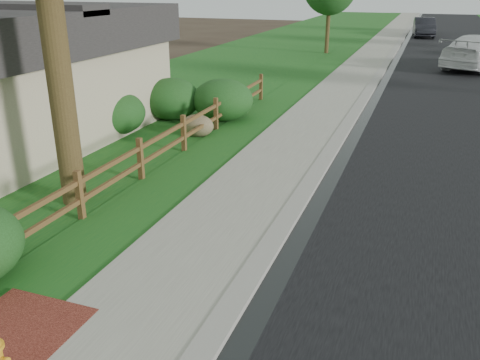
% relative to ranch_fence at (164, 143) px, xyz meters
% --- Properties ---
extents(ground, '(120.00, 120.00, 0.00)m').
position_rel_ranch_fence_xyz_m(ground, '(3.60, -6.40, -0.62)').
color(ground, '#36281D').
extents(road, '(8.00, 90.00, 0.02)m').
position_rel_ranch_fence_xyz_m(road, '(8.20, 28.60, -0.61)').
color(road, black).
rests_on(road, ground).
extents(curb, '(0.40, 90.00, 0.12)m').
position_rel_ranch_fence_xyz_m(curb, '(4.00, 28.60, -0.56)').
color(curb, gray).
rests_on(curb, ground).
extents(wet_gutter, '(0.50, 90.00, 0.00)m').
position_rel_ranch_fence_xyz_m(wet_gutter, '(4.35, 28.60, -0.60)').
color(wet_gutter, black).
rests_on(wet_gutter, road).
extents(sidewalk, '(2.20, 90.00, 0.10)m').
position_rel_ranch_fence_xyz_m(sidewalk, '(2.70, 28.60, -0.57)').
color(sidewalk, gray).
rests_on(sidewalk, ground).
extents(grass_strip, '(1.60, 90.00, 0.06)m').
position_rel_ranch_fence_xyz_m(grass_strip, '(0.80, 28.60, -0.59)').
color(grass_strip, '#17521D').
rests_on(grass_strip, ground).
extents(lawn_near, '(9.00, 90.00, 0.04)m').
position_rel_ranch_fence_xyz_m(lawn_near, '(-4.40, 28.60, -0.60)').
color(lawn_near, '#17521D').
rests_on(lawn_near, ground).
extents(ranch_fence, '(0.12, 16.92, 1.10)m').
position_rel_ranch_fence_xyz_m(ranch_fence, '(0.00, 0.00, 0.00)').
color(ranch_fence, '#54301C').
rests_on(ranch_fence, ground).
extents(white_suv, '(4.88, 6.93, 1.86)m').
position_rel_ranch_fence_xyz_m(white_suv, '(8.94, 20.23, 0.33)').
color(white_suv, silver).
rests_on(white_suv, road).
extents(dark_car_far, '(2.12, 5.02, 1.61)m').
position_rel_ranch_fence_xyz_m(dark_car_far, '(5.60, 37.72, 0.21)').
color(dark_car_far, black).
rests_on(dark_car_far, road).
extents(boulder, '(1.16, 0.93, 0.71)m').
position_rel_ranch_fence_xyz_m(boulder, '(-0.30, 2.79, -0.26)').
color(boulder, brown).
rests_on(boulder, ground).
extents(shrub_b, '(2.22, 2.22, 1.40)m').
position_rel_ranch_fence_xyz_m(shrub_b, '(-2.90, 2.11, 0.08)').
color(shrub_b, '#1B3F16').
rests_on(shrub_b, ground).
extents(shrub_c, '(2.68, 2.68, 1.46)m').
position_rel_ranch_fence_xyz_m(shrub_c, '(-2.07, 4.47, 0.11)').
color(shrub_c, '#1B3F16').
rests_on(shrub_c, ground).
extents(shrub_d, '(2.76, 2.76, 1.46)m').
position_rel_ranch_fence_xyz_m(shrub_d, '(-0.30, 4.94, 0.11)').
color(shrub_d, '#1B3F16').
rests_on(shrub_d, ground).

